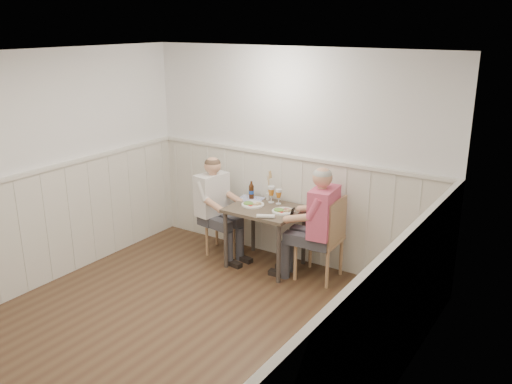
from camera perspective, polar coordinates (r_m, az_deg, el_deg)
ground_plane at (r=5.37m, az=-8.73°, el=-15.02°), size 4.50×4.50×0.00m
room_shell at (r=4.73m, az=-9.57°, el=0.68°), size 4.04×4.54×2.60m
wainscot at (r=5.51m, az=-4.30°, el=-5.84°), size 4.00×4.49×1.34m
dining_table at (r=6.47m, az=0.97°, el=-2.56°), size 0.84×0.70×0.75m
chair_right at (r=6.23m, az=7.19°, el=-4.59°), size 0.48×0.48×0.98m
chair_left at (r=6.95m, az=-3.75°, el=-2.51°), size 0.53×0.53×0.90m
man_in_pink at (r=6.16m, az=6.67°, el=-4.42°), size 0.67×0.46×1.38m
diner_cream at (r=6.85m, az=-4.40°, el=-2.32°), size 0.65×0.46×1.31m
plate_man at (r=6.29m, az=2.80°, el=-1.93°), size 0.26×0.26×0.07m
plate_diner at (r=6.51m, az=-0.48°, el=-1.24°), size 0.27×0.27×0.07m
beer_glass_a at (r=6.54m, az=2.39°, el=-0.23°), size 0.07×0.07×0.19m
beer_glass_b at (r=6.58m, az=1.62°, el=0.04°), size 0.08×0.08×0.21m
beer_bottle at (r=6.73m, az=-0.49°, el=0.11°), size 0.06×0.06×0.23m
rolled_napkin at (r=6.10m, az=1.02°, el=-2.57°), size 0.20×0.14×0.04m
grass_vase at (r=6.67m, az=1.28°, el=0.65°), size 0.05×0.05×0.40m
gingham_mat at (r=6.75m, az=-0.55°, el=-0.71°), size 0.34×0.29×0.01m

